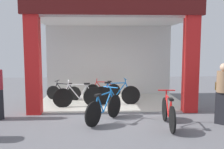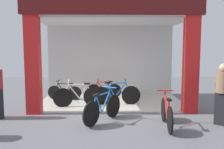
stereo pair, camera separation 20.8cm
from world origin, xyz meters
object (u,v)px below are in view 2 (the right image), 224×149
bicycle_inside_1 (65,92)px  bicycle_parked_0 (167,113)px  pedestrian_1 (223,93)px  bicycle_inside_3 (104,90)px  bicycle_inside_0 (116,94)px  bicycle_inside_2 (78,96)px  bicycle_parked_1 (103,108)px

bicycle_inside_1 → bicycle_parked_0: bicycle_parked_0 is taller
bicycle_inside_1 → pedestrian_1: bearing=-34.5°
pedestrian_1 → bicycle_inside_3: bearing=130.6°
bicycle_inside_0 → bicycle_parked_0: bearing=-64.6°
bicycle_inside_3 → bicycle_inside_2: bearing=-120.2°
bicycle_parked_0 → bicycle_parked_1: size_ratio=1.17×
bicycle_parked_0 → pedestrian_1: (1.55, 0.15, 0.49)m
bicycle_parked_1 → pedestrian_1: size_ratio=0.87×
bicycle_inside_2 → bicycle_parked_0: bicycle_inside_2 is taller
pedestrian_1 → bicycle_inside_0: bearing=139.1°
bicycle_inside_1 → bicycle_inside_2: 1.30m
bicycle_inside_1 → bicycle_inside_0: bearing=-24.0°
bicycle_inside_3 → bicycle_parked_1: bicycle_parked_1 is taller
bicycle_inside_1 → bicycle_parked_1: size_ratio=0.96×
bicycle_inside_0 → bicycle_parked_0: bicycle_inside_0 is taller
bicycle_inside_2 → bicycle_inside_3: bearing=59.8°
pedestrian_1 → bicycle_parked_0: bearing=-174.6°
bicycle_parked_1 → bicycle_parked_0: bearing=-16.7°
bicycle_inside_0 → bicycle_inside_3: bicycle_inside_0 is taller
pedestrian_1 → bicycle_parked_1: bearing=173.7°
bicycle_inside_3 → pedestrian_1: (3.20, -3.73, 0.55)m
bicycle_inside_1 → bicycle_parked_1: bearing=-62.3°
bicycle_inside_1 → bicycle_inside_2: bearing=-59.7°
bicycle_inside_0 → bicycle_inside_1: size_ratio=1.26×
bicycle_parked_1 → bicycle_inside_0: bearing=76.7°
bicycle_inside_2 → bicycle_inside_0: bearing=9.6°
bicycle_inside_0 → bicycle_inside_3: 1.42m
bicycle_inside_3 → pedestrian_1: size_ratio=0.86×
bicycle_inside_2 → bicycle_inside_1: bearing=120.3°
bicycle_inside_3 → bicycle_parked_1: (-0.04, -3.37, 0.07)m
bicycle_inside_0 → bicycle_parked_0: 2.80m
bicycle_inside_0 → bicycle_inside_3: bearing=108.0°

